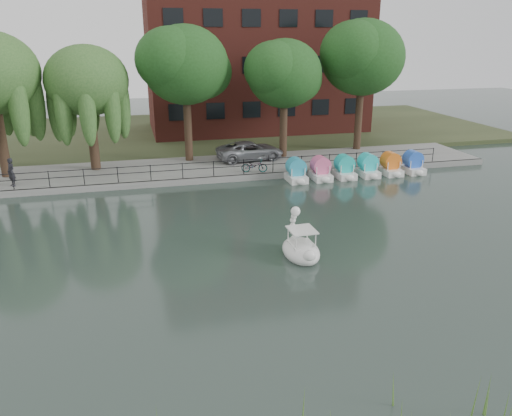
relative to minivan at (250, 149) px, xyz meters
name	(u,v)px	position (x,y,z in m)	size (l,w,h in m)	color
ground_plane	(268,270)	(-3.33, -16.95, -1.18)	(120.00, 120.00, 0.00)	#3E4A44
promenade	(207,168)	(-3.33, -0.95, -0.98)	(40.00, 6.00, 0.40)	gray
kerb	(214,180)	(-3.33, -3.90, -0.98)	(40.00, 0.25, 0.40)	gray
land_strip	(185,132)	(-3.33, 13.05, -1.00)	(60.00, 22.00, 0.36)	#47512D
railing	(213,165)	(-3.33, -3.70, -0.03)	(32.00, 0.05, 1.00)	black
apartment_building	(255,31)	(3.67, 13.02, 8.18)	(20.00, 10.07, 18.00)	#4C1E16
willow_mid	(87,81)	(-10.83, 0.05, 5.07)	(5.32, 5.32, 8.15)	#473323
broadleaf_center	(185,66)	(-4.33, 1.05, 5.88)	(6.00, 6.00, 9.25)	#473323
broadleaf_right	(284,74)	(2.67, 0.55, 5.21)	(5.40, 5.40, 8.32)	#473323
broadleaf_far	(363,58)	(9.17, 1.55, 6.22)	(6.30, 6.30, 9.71)	#473323
minivan	(250,149)	(0.00, 0.00, 0.00)	(5.60, 2.57, 1.56)	gray
bicycle	(254,165)	(-0.54, -3.42, -0.28)	(1.72, 0.60, 1.00)	gray
pedestrian	(11,170)	(-15.51, -2.92, 0.21)	(0.71, 0.48, 1.98)	black
swan_boat	(301,247)	(-1.60, -15.97, -0.73)	(1.56, 2.51, 2.03)	white
pedal_boat_row	(356,168)	(6.18, -4.81, -0.57)	(9.65, 1.70, 1.40)	white
reed_bank	(454,411)	(-1.33, -26.45, -0.58)	(24.00, 2.40, 1.20)	#669938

